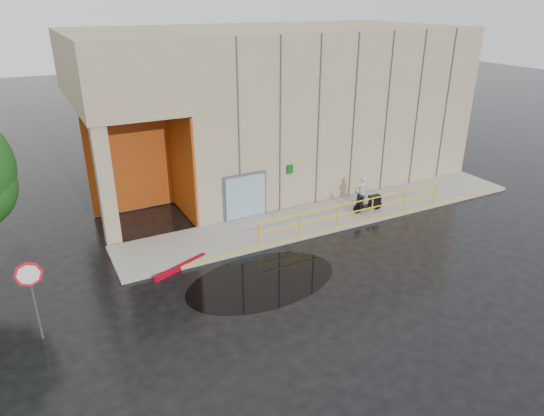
{
  "coord_description": "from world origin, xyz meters",
  "views": [
    {
      "loc": [
        -8.08,
        -12.47,
        9.33
      ],
      "look_at": [
        0.03,
        3.0,
        1.77
      ],
      "focal_mm": 32.0,
      "sensor_mm": 36.0,
      "label": 1
    }
  ],
  "objects_px": {
    "scooter": "(369,197)",
    "red_curb": "(181,267)",
    "person": "(362,191)",
    "stop_sign": "(31,284)"
  },
  "relations": [
    {
      "from": "scooter",
      "to": "red_curb",
      "type": "relative_size",
      "value": 0.65
    },
    {
      "from": "scooter",
      "to": "red_curb",
      "type": "height_order",
      "value": "scooter"
    },
    {
      "from": "person",
      "to": "red_curb",
      "type": "bearing_deg",
      "value": 2.93
    },
    {
      "from": "person",
      "to": "stop_sign",
      "type": "height_order",
      "value": "stop_sign"
    },
    {
      "from": "stop_sign",
      "to": "red_curb",
      "type": "xyz_separation_m",
      "value": [
        4.9,
        2.0,
        -1.82
      ]
    },
    {
      "from": "person",
      "to": "red_curb",
      "type": "height_order",
      "value": "person"
    },
    {
      "from": "person",
      "to": "scooter",
      "type": "height_order",
      "value": "person"
    },
    {
      "from": "stop_sign",
      "to": "person",
      "type": "bearing_deg",
      "value": 35.87
    },
    {
      "from": "person",
      "to": "stop_sign",
      "type": "relative_size",
      "value": 0.57
    },
    {
      "from": "scooter",
      "to": "red_curb",
      "type": "xyz_separation_m",
      "value": [
        -9.4,
        -0.83,
        -0.75
      ]
    }
  ]
}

